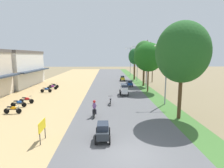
# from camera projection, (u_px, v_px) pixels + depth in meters

# --- Properties ---
(ground_plane) EXTENTS (180.00, 180.00, 0.00)m
(ground_plane) POSITION_uv_depth(u_px,v_px,m) (129.00, 155.00, 10.96)
(ground_plane) COLOR #7A6B4C
(road_strip) EXTENTS (9.00, 140.00, 0.08)m
(road_strip) POSITION_uv_depth(u_px,v_px,m) (129.00, 154.00, 10.95)
(road_strip) COLOR #565659
(road_strip) RESTS_ON ground
(median_strip) EXTENTS (2.40, 140.00, 0.06)m
(median_strip) POSITION_uv_depth(u_px,v_px,m) (221.00, 153.00, 11.10)
(median_strip) COLOR #3D6B2D
(median_strip) RESTS_ON ground
(shophouse_mid) EXTENTS (9.33, 12.85, 6.90)m
(shophouse_mid) POSITION_uv_depth(u_px,v_px,m) (12.00, 68.00, 35.74)
(shophouse_mid) COLOR silver
(shophouse_mid) RESTS_ON ground
(parked_motorbike_nearest) EXTENTS (1.80, 0.54, 0.94)m
(parked_motorbike_nearest) POSITION_uv_depth(u_px,v_px,m) (13.00, 109.00, 18.52)
(parked_motorbike_nearest) COLOR black
(parked_motorbike_nearest) RESTS_ON dirt_shoulder
(parked_motorbike_second) EXTENTS (1.80, 0.54, 0.94)m
(parked_motorbike_second) POSITION_uv_depth(u_px,v_px,m) (19.00, 103.00, 20.90)
(parked_motorbike_second) COLOR black
(parked_motorbike_second) RESTS_ON dirt_shoulder
(parked_motorbike_third) EXTENTS (1.80, 0.54, 0.94)m
(parked_motorbike_third) POSITION_uv_depth(u_px,v_px,m) (27.00, 99.00, 22.53)
(parked_motorbike_third) COLOR black
(parked_motorbike_third) RESTS_ON dirt_shoulder
(parked_motorbike_fourth) EXTENTS (1.80, 0.54, 0.94)m
(parked_motorbike_fourth) POSITION_uv_depth(u_px,v_px,m) (46.00, 89.00, 29.27)
(parked_motorbike_fourth) COLOR black
(parked_motorbike_fourth) RESTS_ON dirt_shoulder
(parked_motorbike_fifth) EXTENTS (1.80, 0.54, 0.94)m
(parked_motorbike_fifth) POSITION_uv_depth(u_px,v_px,m) (52.00, 87.00, 31.79)
(parked_motorbike_fifth) COLOR black
(parked_motorbike_fifth) RESTS_ON dirt_shoulder
(parked_motorbike_sixth) EXTENTS (1.80, 0.54, 0.94)m
(parked_motorbike_sixth) POSITION_uv_depth(u_px,v_px,m) (54.00, 85.00, 33.41)
(parked_motorbike_sixth) COLOR black
(parked_motorbike_sixth) RESTS_ON dirt_shoulder
(street_signboard) EXTENTS (0.06, 1.30, 1.50)m
(street_signboard) POSITION_uv_depth(u_px,v_px,m) (42.00, 127.00, 12.38)
(street_signboard) COLOR #262628
(street_signboard) RESTS_ON dirt_shoulder
(median_tree_nearest) EXTENTS (4.79, 4.79, 8.96)m
(median_tree_nearest) POSITION_uv_depth(u_px,v_px,m) (182.00, 52.00, 16.34)
(median_tree_nearest) COLOR #4C351E
(median_tree_nearest) RESTS_ON median_strip
(median_tree_second) EXTENTS (4.76, 4.76, 7.99)m
(median_tree_second) POSITION_uv_depth(u_px,v_px,m) (149.00, 57.00, 29.33)
(median_tree_second) COLOR #4C351E
(median_tree_second) RESTS_ON median_strip
(median_tree_third) EXTENTS (3.85, 3.85, 8.76)m
(median_tree_third) POSITION_uv_depth(u_px,v_px,m) (144.00, 53.00, 35.13)
(median_tree_third) COLOR #4C351E
(median_tree_third) RESTS_ON median_strip
(median_tree_fourth) EXTENTS (3.02, 3.02, 7.67)m
(median_tree_fourth) POSITION_uv_depth(u_px,v_px,m) (135.00, 57.00, 44.57)
(median_tree_fourth) COLOR #4C351E
(median_tree_fourth) RESTS_ON median_strip
(streetlamp_near) EXTENTS (3.16, 0.20, 7.26)m
(streetlamp_near) POSITION_uv_depth(u_px,v_px,m) (166.00, 70.00, 21.63)
(streetlamp_near) COLOR gray
(streetlamp_near) RESTS_ON median_strip
(streetlamp_mid) EXTENTS (3.16, 0.20, 7.00)m
(streetlamp_mid) POSITION_uv_depth(u_px,v_px,m) (147.00, 66.00, 32.38)
(streetlamp_mid) COLOR gray
(streetlamp_mid) RESTS_ON median_strip
(streetlamp_far) EXTENTS (3.16, 0.20, 8.17)m
(streetlamp_far) POSITION_uv_depth(u_px,v_px,m) (137.00, 61.00, 42.19)
(streetlamp_far) COLOR gray
(streetlamp_far) RESTS_ON median_strip
(streetlamp_farthest) EXTENTS (3.16, 0.20, 8.29)m
(streetlamp_farthest) POSITION_uv_depth(u_px,v_px,m) (130.00, 60.00, 54.73)
(streetlamp_farthest) COLOR gray
(streetlamp_farthest) RESTS_ON median_strip
(utility_pole_near) EXTENTS (1.80, 0.20, 9.51)m
(utility_pole_near) POSITION_uv_depth(u_px,v_px,m) (147.00, 60.00, 42.34)
(utility_pole_near) COLOR brown
(utility_pole_near) RESTS_ON ground
(utility_pole_far) EXTENTS (1.80, 0.20, 8.25)m
(utility_pole_far) POSITION_uv_depth(u_px,v_px,m) (153.00, 63.00, 40.45)
(utility_pole_far) COLOR brown
(utility_pole_far) RESTS_ON ground
(car_hatchback_charcoal) EXTENTS (1.04, 2.00, 1.23)m
(car_hatchback_charcoal) POSITION_uv_depth(u_px,v_px,m) (103.00, 131.00, 12.68)
(car_hatchback_charcoal) COLOR #282D33
(car_hatchback_charcoal) RESTS_ON road_strip
(car_van_white) EXTENTS (1.19, 2.41, 1.67)m
(car_van_white) POSITION_uv_depth(u_px,v_px,m) (124.00, 89.00, 27.17)
(car_van_white) COLOR silver
(car_van_white) RESTS_ON road_strip
(car_sedan_blue) EXTENTS (1.10, 2.26, 1.19)m
(car_sedan_blue) POSITION_uv_depth(u_px,v_px,m) (130.00, 83.00, 34.95)
(car_sedan_blue) COLOR navy
(car_sedan_blue) RESTS_ON road_strip
(car_hatchback_yellow) EXTENTS (1.04, 2.00, 1.23)m
(car_hatchback_yellow) POSITION_uv_depth(u_px,v_px,m) (122.00, 78.00, 42.53)
(car_hatchback_yellow) COLOR gold
(car_hatchback_yellow) RESTS_ON road_strip
(motorbike_foreground_rider) EXTENTS (0.54, 1.80, 1.66)m
(motorbike_foreground_rider) POSITION_uv_depth(u_px,v_px,m) (94.00, 109.00, 17.55)
(motorbike_foreground_rider) COLOR black
(motorbike_foreground_rider) RESTS_ON road_strip
(motorbike_ahead_second) EXTENTS (0.54, 1.80, 0.94)m
(motorbike_ahead_second) POSITION_uv_depth(u_px,v_px,m) (110.00, 100.00, 22.05)
(motorbike_ahead_second) COLOR black
(motorbike_ahead_second) RESTS_ON road_strip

